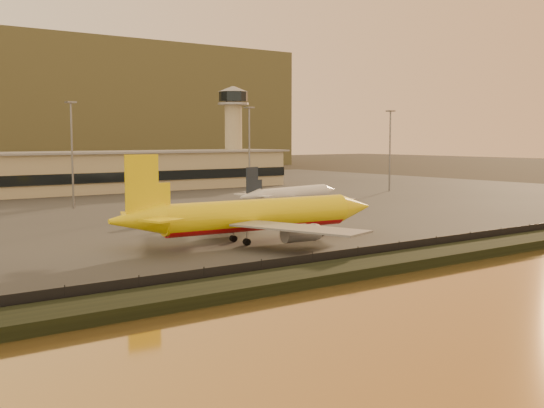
{
  "coord_description": "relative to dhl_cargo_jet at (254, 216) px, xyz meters",
  "views": [
    {
      "loc": [
        -69.27,
        -78.12,
        17.08
      ],
      "look_at": [
        -1.64,
        12.0,
        6.08
      ],
      "focal_mm": 45.0,
      "sensor_mm": 36.0,
      "label": 1
    }
  ],
  "objects": [
    {
      "name": "ground",
      "position": [
        6.05,
        -11.03,
        -4.51
      ],
      "size": [
        900.0,
        900.0,
        0.0
      ],
      "primitive_type": "plane",
      "color": "black",
      "rests_on": "ground"
    },
    {
      "name": "embankment",
      "position": [
        6.05,
        -28.03,
        -3.81
      ],
      "size": [
        320.0,
        7.0,
        1.4
      ],
      "primitive_type": "cube",
      "color": "black",
      "rests_on": "ground"
    },
    {
      "name": "tarmac",
      "position": [
        6.05,
        83.97,
        -4.41
      ],
      "size": [
        320.0,
        220.0,
        0.2
      ],
      "primitive_type": "cube",
      "color": "#2D2D2D",
      "rests_on": "ground"
    },
    {
      "name": "perimeter_fence",
      "position": [
        6.05,
        -24.03,
        -3.21
      ],
      "size": [
        300.0,
        0.05,
        2.2
      ],
      "primitive_type": "cube",
      "color": "black",
      "rests_on": "tarmac"
    },
    {
      "name": "terminal_building",
      "position": [
        -8.47,
        114.52,
        1.73
      ],
      "size": [
        202.0,
        25.0,
        12.6
      ],
      "color": "tan",
      "rests_on": "tarmac"
    },
    {
      "name": "control_tower",
      "position": [
        76.05,
        119.97,
        17.15
      ],
      "size": [
        11.2,
        11.2,
        35.5
      ],
      "color": "tan",
      "rests_on": "tarmac"
    },
    {
      "name": "apron_light_masts",
      "position": [
        21.05,
        63.97,
        11.19
      ],
      "size": [
        152.2,
        12.2,
        25.4
      ],
      "color": "slate",
      "rests_on": "tarmac"
    },
    {
      "name": "dhl_cargo_jet",
      "position": [
        0.0,
        0.0,
        0.0
      ],
      "size": [
        48.37,
        47.25,
        14.44
      ],
      "rotation": [
        0.0,
        0.0,
        -0.08
      ],
      "color": "yellow",
      "rests_on": "tarmac"
    },
    {
      "name": "white_narrowbody_jet",
      "position": [
        40.05,
        40.61,
        -1.27
      ],
      "size": [
        35.33,
        33.97,
        10.2
      ],
      "rotation": [
        0.0,
        0.0,
        0.2
      ],
      "color": "silver",
      "rests_on": "tarmac"
    },
    {
      "name": "gse_vehicle_yellow",
      "position": [
        19.94,
        18.41,
        -3.51
      ],
      "size": [
        3.79,
        2.17,
        1.61
      ],
      "primitive_type": "cube",
      "rotation": [
        0.0,
        0.0,
        -0.16
      ],
      "color": "yellow",
      "rests_on": "tarmac"
    },
    {
      "name": "gse_vehicle_white",
      "position": [
        -6.27,
        28.01,
        -3.46
      ],
      "size": [
        4.14,
        2.77,
        1.71
      ],
      "primitive_type": "cube",
      "rotation": [
        0.0,
        0.0,
        0.3
      ],
      "color": "silver",
      "rests_on": "tarmac"
    }
  ]
}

